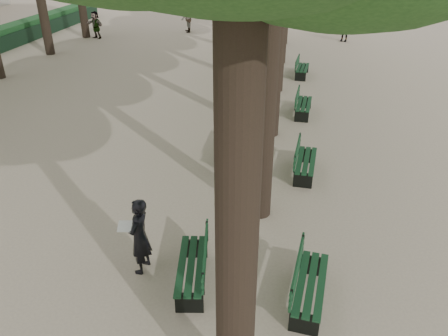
# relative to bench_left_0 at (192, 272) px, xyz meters

# --- Properties ---
(ground) EXTENTS (120.00, 120.00, 0.00)m
(ground) POSITION_rel_bench_left_0_xyz_m (-0.37, -0.33, -0.27)
(ground) COLOR tan
(ground) RESTS_ON ground
(bench_left_0) EXTENTS (0.81, 1.86, 0.92)m
(bench_left_0) POSITION_rel_bench_left_0_xyz_m (0.00, 0.00, 0.00)
(bench_left_0) COLOR black
(bench_left_0) RESTS_ON ground
(bench_left_1) EXTENTS (0.59, 1.80, 0.92)m
(bench_left_1) POSITION_rel_bench_left_0_xyz_m (0.00, 5.53, 0.00)
(bench_left_1) COLOR black
(bench_left_1) RESTS_ON ground
(bench_left_2) EXTENTS (0.80, 1.86, 0.92)m
(bench_left_2) POSITION_rel_bench_left_0_xyz_m (0.00, 9.78, 0.00)
(bench_left_2) COLOR black
(bench_left_2) RESTS_ON ground
(bench_left_3) EXTENTS (0.65, 1.82, 0.92)m
(bench_left_3) POSITION_rel_bench_left_0_xyz_m (0.00, 14.81, 0.00)
(bench_left_3) COLOR black
(bench_left_3) RESTS_ON ground
(bench_right_0) EXTENTS (0.80, 1.86, 0.92)m
(bench_right_0) POSITION_rel_bench_left_0_xyz_m (2.27, -0.18, 0.00)
(bench_right_0) COLOR black
(bench_right_0) RESTS_ON ground
(bench_right_1) EXTENTS (0.73, 1.84, 0.92)m
(bench_right_1) POSITION_rel_bench_left_0_xyz_m (2.27, 4.88, 0.00)
(bench_right_1) COLOR black
(bench_right_1) RESTS_ON ground
(bench_right_2) EXTENTS (0.72, 1.84, 0.92)m
(bench_right_2) POSITION_rel_bench_left_0_xyz_m (2.27, 9.76, 0.00)
(bench_right_2) COLOR black
(bench_right_2) RESTS_ON ground
(bench_right_3) EXTENTS (0.75, 1.85, 0.92)m
(bench_right_3) POSITION_rel_bench_left_0_xyz_m (2.27, 15.08, 0.00)
(bench_right_3) COLOR black
(bench_right_3) RESTS_ON ground
(man_with_map) EXTENTS (0.65, 0.71, 1.67)m
(man_with_map) POSITION_rel_bench_left_0_xyz_m (-1.10, 0.24, 0.56)
(man_with_map) COLOR black
(man_with_map) RESTS_ON ground
(pedestrian_e) EXTENTS (1.61, 1.10, 1.77)m
(pedestrian_e) POSITION_rel_bench_left_0_xyz_m (-11.48, 22.46, 0.61)
(pedestrian_e) COLOR #262628
(pedestrian_e) RESTS_ON ground
(pedestrian_d) EXTENTS (0.87, 0.90, 1.83)m
(pedestrian_d) POSITION_rel_bench_left_0_xyz_m (0.96, 25.31, 0.64)
(pedestrian_d) COLOR #262628
(pedestrian_d) RESTS_ON ground
(pedestrian_c) EXTENTS (1.11, 0.65, 1.80)m
(pedestrian_c) POSITION_rel_bench_left_0_xyz_m (5.08, 23.92, 0.63)
(pedestrian_c) COLOR #262628
(pedestrian_c) RESTS_ON ground
(pedestrian_b) EXTENTS (1.13, 0.92, 1.75)m
(pedestrian_b) POSITION_rel_bench_left_0_xyz_m (5.12, 26.52, 0.60)
(pedestrian_b) COLOR #262628
(pedestrian_b) RESTS_ON ground
(pedestrian_a) EXTENTS (0.65, 1.00, 1.91)m
(pedestrian_a) POSITION_rel_bench_left_0_xyz_m (-5.88, 25.43, 0.68)
(pedestrian_a) COLOR #262628
(pedestrian_a) RESTS_ON ground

